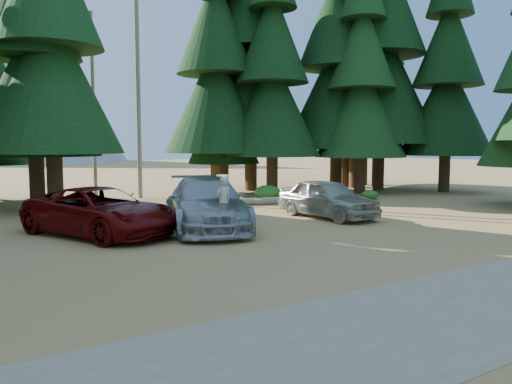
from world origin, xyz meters
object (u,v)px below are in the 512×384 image
silver_minivan_center (207,203)px  log_mid (223,201)px  red_pickup (100,212)px  silver_minivan_right (327,198)px  log_left (174,207)px  frisbee_player (223,202)px  log_right (233,202)px

silver_minivan_center → log_mid: silver_minivan_center is taller
red_pickup → silver_minivan_right: (8.71, -0.84, 0.00)m
red_pickup → log_left: red_pickup is taller
silver_minivan_center → frisbee_player: frisbee_player is taller
red_pickup → log_right: red_pickup is taller
red_pickup → log_mid: size_ratio=1.44×
red_pickup → frisbee_player: bearing=-61.1°
red_pickup → log_left: bearing=22.0°
silver_minivan_right → log_left: 6.86m
red_pickup → log_right: 8.74m
red_pickup → log_left: 6.34m
silver_minivan_right → log_left: size_ratio=1.07×
log_right → log_mid: bearing=121.8°
silver_minivan_right → frisbee_player: frisbee_player is taller
silver_minivan_center → log_left: bearing=98.7°
log_left → log_right: bearing=-4.5°
log_left → red_pickup: bearing=-139.5°
silver_minivan_right → frisbee_player: bearing=-167.9°
log_left → frisbee_player: bearing=-105.4°
frisbee_player → red_pickup: bearing=-49.3°
red_pickup → log_mid: red_pickup is taller
red_pickup → silver_minivan_center: size_ratio=0.92×
silver_minivan_center → silver_minivan_right: 5.25m
frisbee_player → log_right: (4.32, 6.95, -0.95)m
frisbee_player → silver_minivan_right: bearing=-175.5°
log_mid → red_pickup: bearing=-105.0°
silver_minivan_center → log_right: bearing=71.7°
silver_minivan_center → red_pickup: bearing=-171.3°
silver_minivan_center → silver_minivan_right: silver_minivan_center is taller
log_left → log_mid: 2.90m
silver_minivan_center → log_mid: size_ratio=1.57×
frisbee_player → log_left: size_ratio=0.39×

